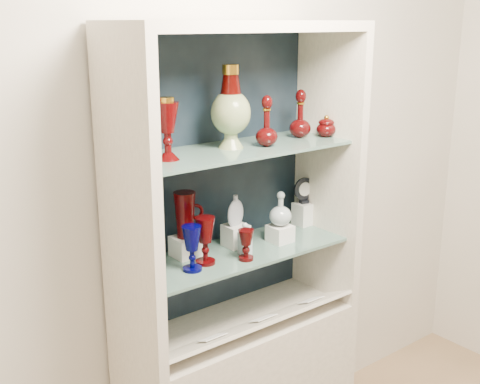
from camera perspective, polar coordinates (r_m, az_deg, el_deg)
wall_back at (r=2.47m, az=-3.14°, el=3.32°), size 3.50×0.02×2.80m
cabinet_back_panel at (r=2.47m, az=-2.72°, el=1.51°), size 0.98×0.02×1.15m
cabinet_side_left at (r=2.07m, az=-10.53°, el=-1.56°), size 0.04×0.40×1.15m
cabinet_side_right at (r=2.63m, az=8.27°, el=2.27°), size 0.04×0.40×1.15m
cabinet_top_cap at (r=2.24m, az=0.00°, el=15.45°), size 1.00×0.40×0.04m
shelf_lower at (r=2.42m, az=-0.29°, el=-5.73°), size 0.92×0.34×0.01m
shelf_upper at (r=2.30m, az=-0.31°, el=4.04°), size 0.92×0.34×0.01m
label_ledge at (r=2.44m, az=1.62°, el=-12.39°), size 0.92×0.17×0.09m
label_card_0 at (r=2.45m, az=2.20°, el=-11.86°), size 0.10×0.06×0.03m
label_card_1 at (r=2.62m, az=6.73°, el=-10.13°), size 0.10×0.06×0.03m
label_card_2 at (r=2.32m, az=-2.65°, el=-13.62°), size 0.10×0.06×0.03m
pedestal_lamp_left at (r=2.11m, az=-9.47°, el=6.43°), size 0.13×0.13×0.25m
pedestal_lamp_right at (r=2.10m, az=-6.90°, el=5.96°), size 0.09×0.09×0.22m
enamel_urn at (r=2.28m, az=-0.88°, el=8.08°), size 0.18×0.18×0.31m
ruby_decanter_a at (r=2.32m, az=2.55°, el=7.03°), size 0.09×0.09×0.22m
ruby_decanter_b at (r=2.51m, az=5.75°, el=7.53°), size 0.11×0.11×0.21m
lidded_bowl at (r=2.55m, az=8.18°, el=6.24°), size 0.11×0.11×0.09m
cobalt_goblet at (r=2.22m, az=-4.58°, el=-5.35°), size 0.08×0.08×0.17m
ruby_goblet_tall at (r=2.27m, az=-3.32°, el=-4.63°), size 0.08×0.08×0.18m
ruby_goblet_small at (r=2.31m, az=0.58°, el=-5.04°), size 0.08×0.08×0.12m
riser_ruby_pitcher at (r=2.36m, az=-5.17°, el=-5.16°), size 0.10×0.10×0.08m
ruby_pitcher at (r=2.32m, az=-5.25°, el=-2.17°), size 0.16×0.13×0.18m
clear_square_bottle at (r=2.37m, az=0.47°, el=-4.42°), size 0.05×0.05×0.13m
riser_flat_flask at (r=2.46m, az=-0.42°, el=-4.13°), size 0.09×0.09×0.09m
flat_flask at (r=2.42m, az=-0.43°, el=-1.68°), size 0.10×0.06×0.13m
riser_clear_round_decanter at (r=2.52m, az=3.82°, el=-3.95°), size 0.09×0.09×0.07m
clear_round_decanter at (r=2.48m, az=3.86°, el=-1.67°), size 0.11×0.11×0.14m
riser_cameo_medallion at (r=2.73m, az=6.05°, el=-2.06°), size 0.08×0.08×0.10m
cameo_medallion at (r=2.70m, az=6.12°, el=0.19°), size 0.11×0.06×0.12m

